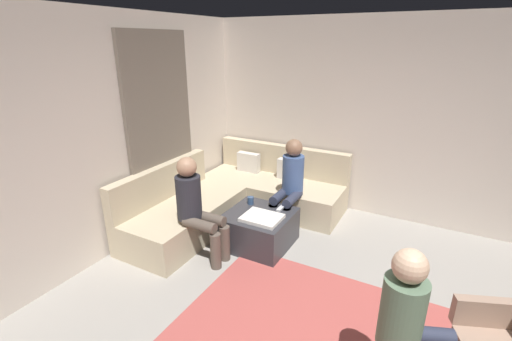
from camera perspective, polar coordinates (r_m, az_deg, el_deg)
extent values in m
cube|color=beige|center=(5.08, 24.08, 6.76)|extent=(6.00, 0.12, 2.70)
cube|color=beige|center=(4.00, -28.88, 2.75)|extent=(0.12, 6.00, 2.70)
cube|color=#726659|center=(4.74, -14.99, 5.74)|extent=(0.06, 1.10, 2.50)
cube|color=#C6B593|center=(5.37, 2.55, -3.65)|extent=(2.10, 0.85, 0.42)
cube|color=#C6B593|center=(5.51, 4.24, 1.80)|extent=(2.10, 0.14, 0.45)
cube|color=#C6B593|center=(4.71, -11.35, -7.62)|extent=(0.85, 1.70, 0.42)
cube|color=#C6B593|center=(4.76, -15.02, -1.90)|extent=(0.14, 1.70, 0.45)
cube|color=silver|center=(5.61, -1.20, 1.05)|extent=(0.36, 0.12, 0.36)
cube|color=silver|center=(5.32, 5.37, -0.13)|extent=(0.36, 0.12, 0.36)
cube|color=#333338|center=(4.40, 0.51, -9.32)|extent=(0.76, 0.76, 0.42)
cube|color=white|center=(4.16, 0.96, -7.59)|extent=(0.44, 0.36, 0.04)
cylinder|color=#334C72|center=(4.52, -0.88, -4.83)|extent=(0.08, 0.08, 0.10)
cube|color=white|center=(4.40, 3.95, -6.09)|extent=(0.05, 0.15, 0.02)
cube|color=#9E7F6B|center=(3.28, 33.77, -18.39)|extent=(0.55, 0.28, 0.22)
cylinder|color=#2D3347|center=(4.52, 4.78, -8.53)|extent=(0.12, 0.12, 0.42)
cylinder|color=#2D3347|center=(4.59, 2.71, -8.03)|extent=(0.12, 0.12, 0.42)
cylinder|color=#2D3347|center=(4.57, 5.90, -4.48)|extent=(0.12, 0.40, 0.12)
cylinder|color=#2D3347|center=(4.63, 3.85, -4.05)|extent=(0.12, 0.40, 0.12)
cylinder|color=#3F598C|center=(4.67, 5.95, -0.57)|extent=(0.28, 0.28, 0.50)
sphere|color=#8C664C|center=(4.56, 6.11, 3.66)|extent=(0.22, 0.22, 0.22)
cylinder|color=brown|center=(4.13, -5.04, -11.53)|extent=(0.12, 0.12, 0.42)
cylinder|color=brown|center=(4.01, -6.48, -12.69)|extent=(0.12, 0.12, 0.42)
cylinder|color=brown|center=(4.10, -7.51, -7.56)|extent=(0.40, 0.12, 0.12)
cylinder|color=brown|center=(3.97, -9.03, -8.60)|extent=(0.40, 0.12, 0.12)
cylinder|color=#26262D|center=(4.04, -10.72, -4.25)|extent=(0.28, 0.28, 0.50)
sphere|color=tan|center=(3.91, -11.06, 0.57)|extent=(0.22, 0.22, 0.22)
cylinder|color=#2D3347|center=(2.94, 25.26, -22.76)|extent=(0.42, 0.26, 0.12)
cylinder|color=#597259|center=(2.66, 22.35, -20.37)|extent=(0.28, 0.28, 0.50)
sphere|color=#D8AD8C|center=(2.45, 23.48, -13.88)|extent=(0.22, 0.22, 0.22)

